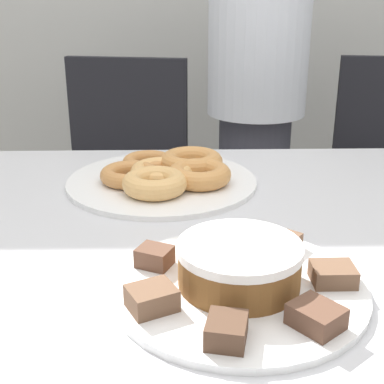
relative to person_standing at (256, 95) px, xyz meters
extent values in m
cube|color=silver|center=(-0.18, -0.94, -0.07)|extent=(1.86, 1.05, 0.03)
cylinder|color=#383842|center=(0.00, 0.00, -0.43)|extent=(0.23, 0.23, 0.74)
cylinder|color=silver|center=(0.00, 0.00, 0.24)|extent=(0.31, 0.31, 0.59)
cylinder|color=black|center=(-0.45, -0.13, -0.80)|extent=(0.44, 0.44, 0.01)
cylinder|color=#262626|center=(-0.45, -0.13, -0.57)|extent=(0.06, 0.06, 0.44)
cube|color=black|center=(-0.45, -0.13, -0.33)|extent=(0.51, 0.51, 0.04)
cube|color=black|center=(-0.41, 0.07, -0.10)|extent=(0.39, 0.10, 0.42)
cylinder|color=black|center=(0.45, -0.13, -0.80)|extent=(0.44, 0.44, 0.01)
cylinder|color=white|center=(-0.17, -1.07, -0.05)|extent=(0.33, 0.33, 0.01)
cylinder|color=white|center=(-0.28, -0.65, -0.05)|extent=(0.38, 0.38, 0.01)
cylinder|color=brown|center=(-0.17, -1.07, -0.02)|extent=(0.16, 0.16, 0.05)
cylinder|color=white|center=(-0.17, -1.07, 0.00)|extent=(0.16, 0.16, 0.01)
cube|color=brown|center=(-0.28, -1.12, -0.03)|extent=(0.07, 0.07, 0.03)
cube|color=#513828|center=(-0.19, -1.19, -0.03)|extent=(0.05, 0.06, 0.03)
cube|color=brown|center=(-0.09, -1.16, -0.03)|extent=(0.07, 0.07, 0.03)
cube|color=brown|center=(-0.05, -1.07, -0.04)|extent=(0.06, 0.05, 0.02)
cube|color=brown|center=(-0.09, -0.97, -0.04)|extent=(0.06, 0.06, 0.02)
cube|color=brown|center=(-0.20, -0.95, -0.04)|extent=(0.05, 0.06, 0.02)
cube|color=brown|center=(-0.28, -1.01, -0.03)|extent=(0.06, 0.05, 0.03)
torus|color=#E5AD66|center=(-0.28, -0.65, -0.03)|extent=(0.13, 0.13, 0.03)
torus|color=#E5AD66|center=(-0.29, -0.73, -0.03)|extent=(0.12, 0.12, 0.04)
torus|color=#D18E4C|center=(-0.21, -0.68, -0.03)|extent=(0.13, 0.13, 0.04)
torus|color=#D18E4C|center=(-0.22, -0.60, -0.03)|extent=(0.13, 0.13, 0.04)
torus|color=#C68447|center=(-0.31, -0.58, -0.03)|extent=(0.11, 0.11, 0.03)
torus|color=#C68447|center=(-0.34, -0.67, -0.03)|extent=(0.12, 0.12, 0.03)
camera|label=1|loc=(-0.24, -1.67, 0.31)|focal=50.00mm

